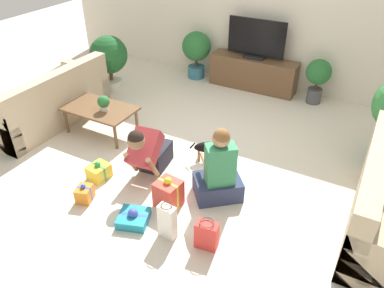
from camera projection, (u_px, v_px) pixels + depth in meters
The scene contains 19 objects.
ground_plane at pixel (196, 154), 5.09m from camera, with size 16.00×16.00×0.00m, color beige.
wall_back at pixel (269, 13), 6.30m from camera, with size 8.40×0.06×2.60m.
sofa_left at pixel (48, 103), 5.69m from camera, with size 0.87×1.96×0.85m.
coffee_table at pixel (100, 110), 5.36m from camera, with size 1.02×0.61×0.41m.
tv_console at pixel (253, 73), 6.71m from camera, with size 1.55×0.38×0.57m.
tv at pixel (256, 41), 6.39m from camera, with size 1.02×0.20×0.68m.
potted_plant_back_right at pixel (318, 76), 6.12m from camera, with size 0.41×0.41×0.76m.
potted_plant_corner_left at pixel (109, 57), 6.43m from camera, with size 0.65×0.65×0.99m.
potted_plant_back_left at pixel (196, 50), 6.98m from camera, with size 0.54×0.54×0.88m.
person_kneeling at pixel (148, 151), 4.55m from camera, with size 0.40×0.78×0.76m.
person_sitting at pixel (219, 173), 4.18m from camera, with size 0.66×0.64×0.93m.
dog at pixel (211, 147), 4.88m from camera, with size 0.45×0.32×0.29m.
gift_box_a at pixel (168, 193), 4.16m from camera, with size 0.29×0.29×0.38m.
gift_box_b at pixel (85, 194), 4.26m from camera, with size 0.22×0.24×0.24m.
gift_box_c at pixel (133, 218), 3.99m from camera, with size 0.40×0.39×0.18m.
gift_box_d at pixel (99, 171), 4.61m from camera, with size 0.25×0.28×0.24m.
gift_bag_a at pixel (167, 221), 3.75m from camera, with size 0.19×0.13×0.42m.
gift_bag_b at pixel (207, 235), 3.66m from camera, with size 0.24×0.16×0.33m.
tabletop_plant at pixel (104, 103), 5.21m from camera, with size 0.17×0.17×0.22m.
Camera 1 is at (1.95, -3.69, 2.91)m, focal length 35.00 mm.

